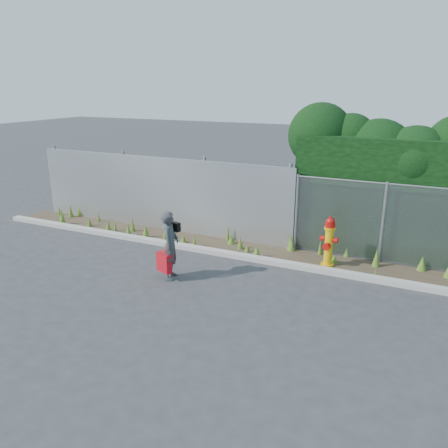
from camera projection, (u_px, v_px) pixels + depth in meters
ground at (210, 287)px, 9.55m from camera, size 80.00×80.00×0.00m
curb at (241, 256)px, 11.09m from camera, size 16.00×0.22×0.12m
weed_strip at (260, 247)px, 11.51m from camera, size 16.00×1.31×0.54m
corrugated_fence at (157, 193)px, 13.11m from camera, size 8.50×0.21×2.30m
chainlink_fence at (430, 229)px, 10.14m from camera, size 6.50×0.07×2.05m
hedge at (432, 178)px, 10.79m from camera, size 7.77×1.96×3.79m
fire_hydrant at (329, 242)px, 10.46m from camera, size 0.42×0.38×1.27m
woman at (170, 245)px, 9.77m from camera, size 0.54×0.67×1.58m
red_tote_bag at (164, 262)px, 9.79m from camera, size 0.40×0.15×0.52m
black_shoulder_bag at (175, 227)px, 9.81m from camera, size 0.27×0.11×0.20m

